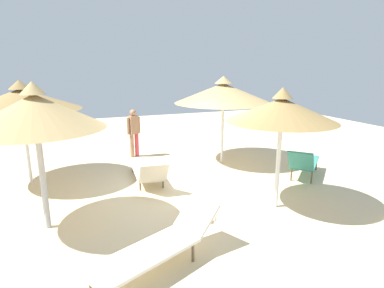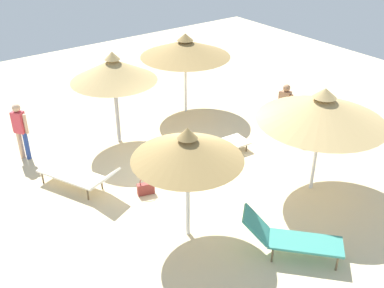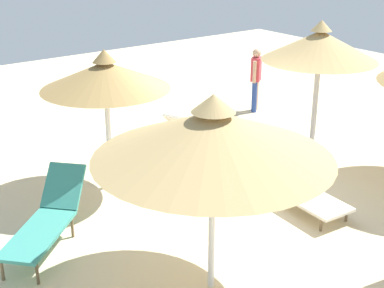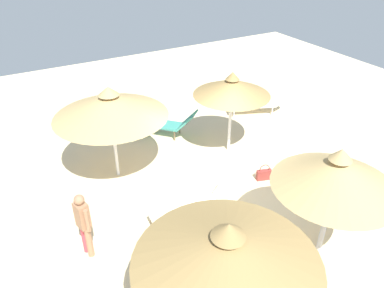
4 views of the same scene
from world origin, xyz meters
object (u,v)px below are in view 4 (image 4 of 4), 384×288
Objects in this scene: parasol_umbrella_edge at (227,249)px; person_standing_back at (83,222)px; parasol_umbrella_near_left at (110,105)px; lounge_chair_far_left at (198,207)px; parasol_umbrella_back at (337,173)px; lounge_chair_near_right at (328,177)px; parasol_umbrella_far_right at (232,87)px; handbag at (264,174)px; lounge_chair_center at (260,102)px; lounge_chair_front at (168,123)px.

person_standing_back is at bearing 115.54° from parasol_umbrella_edge.
person_standing_back is (-1.43, 2.98, -1.25)m from parasol_umbrella_edge.
parasol_umbrella_near_left is 1.35× the size of lounge_chair_far_left.
parasol_umbrella_back reaches higher than lounge_chair_near_right.
parasol_umbrella_far_right is 5.49m from person_standing_back.
parasol_umbrella_far_right is 2.60m from handbag.
lounge_chair_far_left is (-4.83, -3.83, -0.08)m from lounge_chair_center.
lounge_chair_near_right is at bearing -11.20° from lounge_chair_far_left.
parasol_umbrella_edge is 0.96× the size of parasol_umbrella_near_left.
parasol_umbrella_near_left is at bearing 57.85° from person_standing_back.
person_standing_back is (-4.17, 2.47, -1.29)m from parasol_umbrella_back.
lounge_chair_far_left is (-2.36, -2.18, -1.76)m from parasol_umbrella_far_right.
lounge_chair_front is at bearing 125.08° from parasol_umbrella_far_right.
lounge_chair_center is at bearing 11.73° from parasol_umbrella_near_left.
parasol_umbrella_back is 1.06× the size of parasol_umbrella_far_right.
lounge_chair_front is (2.32, 6.72, -1.68)m from parasol_umbrella_edge.
parasol_umbrella_back is at bearing 10.52° from parasol_umbrella_edge.
lounge_chair_far_left is at bearing -67.75° from parasol_umbrella_near_left.
parasol_umbrella_edge is at bearing -169.48° from parasol_umbrella_back.
parasol_umbrella_back is at bearing -30.64° from person_standing_back.
parasol_umbrella_edge is at bearing -91.15° from parasol_umbrella_near_left.
person_standing_back is at bearing -153.74° from lounge_chair_center.
parasol_umbrella_far_right reaches higher than lounge_chair_near_right.
parasol_umbrella_edge is 5.17m from handbag.
parasol_umbrella_edge is at bearing -125.25° from parasol_umbrella_far_right.
person_standing_back is (-7.43, -3.67, 0.48)m from lounge_chair_center.
handbag is (3.51, 3.25, -1.97)m from parasol_umbrella_edge.
parasol_umbrella_back reaches higher than lounge_chair_far_left.
person_standing_back is (-2.60, 0.17, 0.56)m from lounge_chair_far_left.
lounge_chair_front reaches higher than lounge_chair_near_right.
parasol_umbrella_near_left is (-2.64, 4.91, -0.04)m from parasol_umbrella_back.
parasol_umbrella_back is 7.17m from lounge_chair_center.
parasol_umbrella_edge is 5.43m from parasol_umbrella_near_left.
lounge_chair_center is (1.32, 4.53, 0.02)m from lounge_chair_near_right.
parasol_umbrella_far_right is 3.45m from parasol_umbrella_near_left.
handbag is at bearing 10.41° from lounge_chair_far_left.
parasol_umbrella_edge is at bearing -137.24° from handbag.
parasol_umbrella_back is at bearing -140.22° from lounge_chair_near_right.
lounge_chair_far_left is 4.49× the size of handbag.
parasol_umbrella_near_left reaches higher than person_standing_back.
lounge_chair_far_left is 1.40× the size of person_standing_back.
lounge_chair_center is 4.23m from handbag.
parasol_umbrella_back is 5.51× the size of handbag.
person_standing_back is at bearing -122.15° from parasol_umbrella_near_left.
parasol_umbrella_near_left is at bearing 88.85° from parasol_umbrella_edge.
parasol_umbrella_edge is at bearing -109.07° from lounge_chair_front.
parasol_umbrella_near_left is at bearing 144.18° from lounge_chair_near_right.
parasol_umbrella_near_left is 4.49m from handbag.
lounge_chair_far_left is at bearing 67.34° from parasol_umbrella_edge.
lounge_chair_near_right is (4.68, 2.12, -1.75)m from parasol_umbrella_edge.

